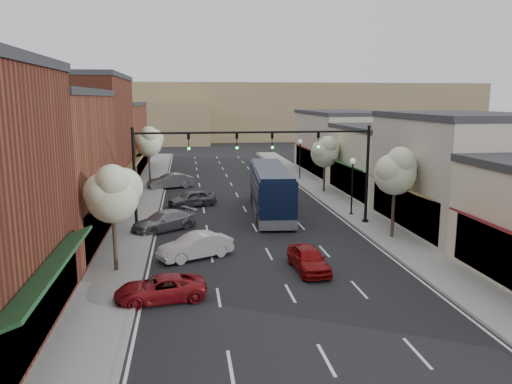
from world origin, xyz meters
name	(u,v)px	position (x,y,z in m)	size (l,w,h in m)	color
ground	(275,265)	(0.00, 0.00, 0.00)	(160.00, 160.00, 0.00)	black
sidewalk_left	(143,200)	(-8.40, 18.50, 0.07)	(2.80, 73.00, 0.15)	gray
sidewalk_right	(329,195)	(8.40, 18.50, 0.07)	(2.80, 73.00, 0.15)	gray
curb_left	(160,200)	(-7.00, 18.50, 0.07)	(0.25, 73.00, 0.17)	gray
curb_right	(314,195)	(7.00, 18.50, 0.07)	(0.25, 73.00, 0.17)	gray
bldg_left_midnear	(24,169)	(-14.23, 6.00, 4.66)	(10.14, 14.10, 9.40)	brown
bldg_left_midfar	(74,138)	(-14.24, 20.00, 5.40)	(10.14, 14.10, 10.90)	maroon
bldg_left_far	(104,138)	(-14.22, 36.00, 4.16)	(10.14, 18.10, 8.40)	brown
bldg_right_midnear	(459,172)	(13.72, 6.00, 3.91)	(9.14, 12.10, 7.90)	#B6A99C
bldg_right_midfar	(388,161)	(13.70, 18.00, 3.17)	(9.14, 12.10, 6.40)	beige
bldg_right_far	(341,143)	(13.71, 32.00, 3.66)	(9.14, 16.10, 7.40)	#B6A99C
hill_far	(205,111)	(0.00, 90.00, 6.00)	(120.00, 30.00, 12.00)	#7A6647
hill_near	(81,123)	(-25.00, 78.00, 4.00)	(50.00, 20.00, 8.00)	#7A6647
signal_mast_right	(335,160)	(5.62, 8.00, 4.62)	(8.22, 0.46, 7.00)	black
signal_mast_left	(171,163)	(-5.62, 8.00, 4.62)	(8.22, 0.46, 7.00)	black
tree_right_near	(396,170)	(8.35, 3.94, 4.45)	(2.85, 2.65, 5.95)	#47382B
tree_right_far	(325,151)	(8.35, 19.94, 3.99)	(2.85, 2.65, 5.43)	#47382B
tree_left_near	(113,192)	(-8.25, -0.06, 4.22)	(2.85, 2.65, 5.69)	#47382B
tree_left_far	(149,141)	(-8.25, 25.94, 4.60)	(2.85, 2.65, 6.13)	#47382B
lamp_post_near	(352,177)	(7.80, 10.50, 3.01)	(0.44, 0.44, 4.44)	black
lamp_post_far	(300,152)	(7.80, 28.00, 3.01)	(0.44, 0.44, 4.44)	black
coach_bus	(271,190)	(1.82, 12.18, 1.89)	(3.51, 12.04, 3.63)	black
red_hatchback	(309,259)	(1.56, -1.13, 0.66)	(1.55, 3.86, 1.31)	maroon
parked_car_a	(160,289)	(-5.87, -3.99, 0.56)	(1.85, 4.02, 1.12)	maroon
parked_car_b	(195,246)	(-4.20, 1.84, 0.69)	(1.47, 4.20, 1.38)	white
parked_car_c	(164,221)	(-6.20, 8.13, 0.67)	(1.87, 4.61, 1.34)	gray
parked_car_d	(192,198)	(-4.20, 15.59, 0.68)	(1.61, 4.00, 1.36)	#53555A
parked_car_e	(170,181)	(-6.20, 24.48, 0.74)	(1.56, 4.47, 1.47)	#949499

